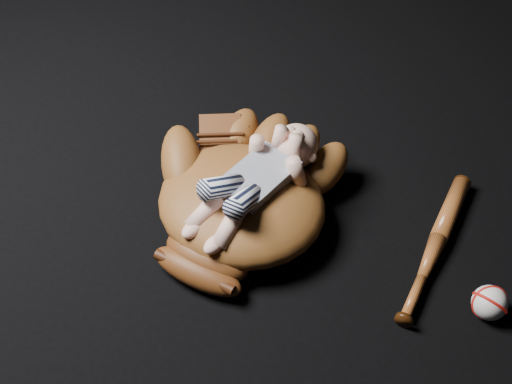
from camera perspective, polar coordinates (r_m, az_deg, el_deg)
baseball_glove at (r=1.32m, az=-1.31°, el=-0.47°), size 0.50×0.56×0.16m
newborn_baby at (r=1.28m, az=-0.53°, el=0.86°), size 0.18×0.36×0.14m
baseball_bat at (r=1.37m, az=15.62°, el=-4.69°), size 0.10×0.41×0.04m
baseball at (r=1.30m, az=20.05°, el=-9.23°), size 0.09×0.09×0.07m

